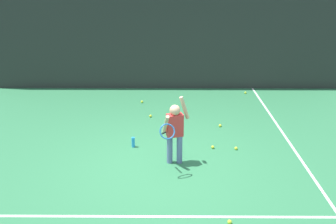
# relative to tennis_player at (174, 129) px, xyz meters

# --- Properties ---
(ground_plane) EXTENTS (20.00, 20.00, 0.00)m
(ground_plane) POSITION_rel_tennis_player_xyz_m (-0.26, -0.09, -0.73)
(ground_plane) COLOR #2D7247
(court_line_baseline) EXTENTS (9.00, 0.05, 0.00)m
(court_line_baseline) POSITION_rel_tennis_player_xyz_m (-0.26, -1.65, -0.72)
(court_line_baseline) COLOR white
(court_line_baseline) RESTS_ON ground
(court_line_sideline) EXTENTS (0.05, 9.00, 0.00)m
(court_line_sideline) POSITION_rel_tennis_player_xyz_m (2.53, 0.91, -0.72)
(court_line_sideline) COLOR white
(court_line_sideline) RESTS_ON ground
(back_fence_windscreen) EXTENTS (11.22, 0.08, 3.64)m
(back_fence_windscreen) POSITION_rel_tennis_player_xyz_m (-0.26, 4.78, 1.09)
(back_fence_windscreen) COLOR #282D2B
(back_fence_windscreen) RESTS_ON ground
(fence_post_1) EXTENTS (0.09, 0.09, 3.79)m
(fence_post_1) POSITION_rel_tennis_player_xyz_m (-2.08, 4.84, 1.17)
(fence_post_1) COLOR slate
(fence_post_1) RESTS_ON ground
(fence_post_2) EXTENTS (0.09, 0.09, 3.79)m
(fence_post_2) POSITION_rel_tennis_player_xyz_m (1.56, 4.84, 1.17)
(fence_post_2) COLOR slate
(fence_post_2) RESTS_ON ground
(tennis_player) EXTENTS (0.58, 0.72, 1.35)m
(tennis_player) POSITION_rel_tennis_player_xyz_m (0.00, 0.00, 0.00)
(tennis_player) COLOR slate
(tennis_player) RESTS_ON ground
(water_bottle) EXTENTS (0.07, 0.07, 0.22)m
(water_bottle) POSITION_rel_tennis_player_xyz_m (-0.87, 0.68, -0.62)
(water_bottle) COLOR #268CD8
(water_bottle) RESTS_ON ground
(tennis_ball_0) EXTENTS (0.07, 0.07, 0.07)m
(tennis_ball_0) POSITION_rel_tennis_player_xyz_m (0.82, 0.62, -0.69)
(tennis_ball_0) COLOR #CCE033
(tennis_ball_0) RESTS_ON ground
(tennis_ball_1) EXTENTS (0.07, 0.07, 0.07)m
(tennis_ball_1) POSITION_rel_tennis_player_xyz_m (2.20, 4.21, -0.69)
(tennis_ball_1) COLOR #CCE033
(tennis_ball_1) RESTS_ON ground
(tennis_ball_2) EXTENTS (0.07, 0.07, 0.07)m
(tennis_ball_2) POSITION_rel_tennis_player_xyz_m (1.12, 1.75, -0.69)
(tennis_ball_2) COLOR #CCE033
(tennis_ball_2) RESTS_ON ground
(tennis_ball_4) EXTENTS (0.07, 0.07, 0.07)m
(tennis_ball_4) POSITION_rel_tennis_player_xyz_m (-0.88, 3.40, -0.69)
(tennis_ball_4) COLOR #CCE033
(tennis_ball_4) RESTS_ON ground
(tennis_ball_5) EXTENTS (0.07, 0.07, 0.07)m
(tennis_ball_5) POSITION_rel_tennis_player_xyz_m (1.30, 0.56, -0.69)
(tennis_ball_5) COLOR #CCE033
(tennis_ball_5) RESTS_ON ground
(tennis_ball_6) EXTENTS (0.07, 0.07, 0.07)m
(tennis_ball_6) POSITION_rel_tennis_player_xyz_m (-0.58, 2.34, -0.69)
(tennis_ball_6) COLOR #CCE033
(tennis_ball_6) RESTS_ON ground
(tennis_ball_7) EXTENTS (0.07, 0.07, 0.07)m
(tennis_ball_7) POSITION_rel_tennis_player_xyz_m (0.81, -1.81, -0.69)
(tennis_ball_7) COLOR #CCE033
(tennis_ball_7) RESTS_ON ground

